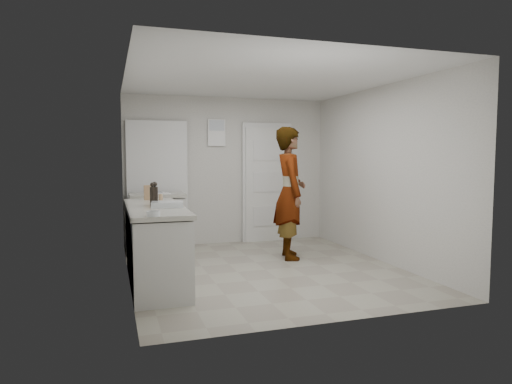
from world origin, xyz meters
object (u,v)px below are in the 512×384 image
object	(u,v)px
baking_dish	(167,205)
egg_bowl	(153,214)
cake_mix_box	(149,193)
person	(290,193)
spice_jar	(161,197)
oil_cruet_b	(152,195)
oil_cruet_a	(155,194)

from	to	relation	value
baking_dish	egg_bowl	size ratio (longest dim) A/B	2.93
cake_mix_box	egg_bowl	size ratio (longest dim) A/B	1.48
person	egg_bowl	bearing A→B (deg)	139.09
person	spice_jar	xyz separation A→B (m)	(-1.88, -0.07, 0.00)
oil_cruet_b	cake_mix_box	bearing A→B (deg)	88.79
baking_dish	cake_mix_box	bearing A→B (deg)	98.35
oil_cruet_b	baking_dish	size ratio (longest dim) A/B	0.71
cake_mix_box	baking_dish	bearing A→B (deg)	-85.09
spice_jar	oil_cruet_b	world-z (taller)	oil_cruet_b
oil_cruet_a	baking_dish	distance (m)	0.29
person	cake_mix_box	world-z (taller)	person
egg_bowl	baking_dish	bearing A→B (deg)	73.09
cake_mix_box	oil_cruet_a	world-z (taller)	oil_cruet_a
spice_jar	baking_dish	bearing A→B (deg)	-91.01
person	baking_dish	xyz separation A→B (m)	(-1.89, -0.92, -0.01)
person	baking_dish	bearing A→B (deg)	126.88
cake_mix_box	person	bearing A→B (deg)	-3.42
cake_mix_box	spice_jar	distance (m)	0.17
oil_cruet_a	oil_cruet_b	size ratio (longest dim) A/B	1.01
person	baking_dish	size ratio (longest dim) A/B	4.95
cake_mix_box	oil_cruet_a	distance (m)	0.68
cake_mix_box	spice_jar	xyz separation A→B (m)	(0.15, -0.06, -0.06)
person	baking_dish	world-z (taller)	person
oil_cruet_a	baking_dish	size ratio (longest dim) A/B	0.72
oil_cruet_a	egg_bowl	distance (m)	1.00
oil_cruet_a	oil_cruet_b	distance (m)	0.07
oil_cruet_a	spice_jar	bearing A→B (deg)	77.91
oil_cruet_a	baking_dish	xyz separation A→B (m)	(0.12, -0.24, -0.11)
person	egg_bowl	xyz separation A→B (m)	(-2.12, -1.66, -0.01)
cake_mix_box	baking_dish	xyz separation A→B (m)	(0.14, -0.92, -0.07)
cake_mix_box	baking_dish	distance (m)	0.93
oil_cruet_a	egg_bowl	bearing A→B (deg)	-96.34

